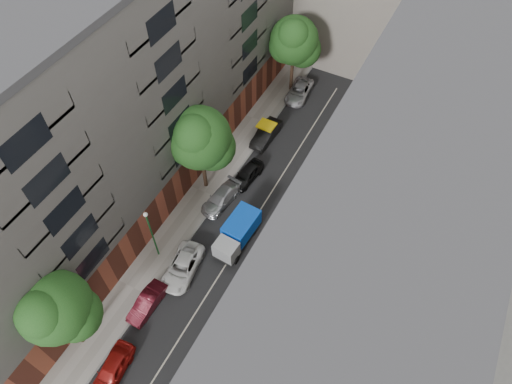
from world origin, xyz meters
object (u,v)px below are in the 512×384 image
Objects in this scene: tarp_truck at (237,233)px; car_right_0 at (194,382)px; car_right_1 at (230,319)px; tree_mid at (200,140)px; car_left_1 at (147,303)px; tree_near at (56,310)px; car_left_2 at (183,267)px; lamp_post at (151,230)px; car_left_3 at (221,198)px; car_right_2 at (270,268)px; car_left_5 at (266,133)px; tree_far at (295,43)px; car_left_6 at (299,91)px; pedestrian at (324,215)px; car_left_0 at (112,370)px; car_left_4 at (247,174)px.

tarp_truck is 1.12× the size of car_right_0.
car_right_1 is 14.71m from tree_mid.
car_left_1 is 0.44× the size of tree_near.
lamp_post is (-2.70, 0.34, 3.24)m from car_left_2.
tree_near is (-3.41, -8.52, 5.37)m from car_left_2.
car_right_1 reaches higher than car_left_3.
tarp_truck is 1.25× the size of car_right_2.
car_left_5 is at bearing 83.29° from lamp_post.
tree_far is 1.50× the size of lamp_post.
car_left_1 is 28.28m from car_left_6.
lamp_post reaches higher than car_left_2.
car_left_0 is at bearing 51.92° from pedestrian.
car_left_2 is 7.64m from car_left_3.
car_left_3 is at bearing 122.58° from car_right_0.
car_left_4 is at bearing 83.11° from car_left_0.
car_left_3 is at bearing 0.07° from pedestrian.
tree_far is 18.68m from pedestrian.
tree_near is at bearing -92.98° from tree_far.
pedestrian is at bearing 78.57° from car_right_2.
lamp_post is (-1.94, -16.46, 3.18)m from car_left_5.
car_left_4 is 10.25m from car_right_2.
tarp_truck reaches higher than car_left_4.
car_left_5 is at bearing 108.59° from tarp_truck.
car_right_1 reaches higher than car_left_6.
car_right_0 is at bearing -42.11° from lamp_post.
tree_far reaches higher than car_left_3.
car_left_0 is 13.95m from car_right_2.
car_left_1 is at bearing 60.37° from tree_near.
tree_near reaches higher than tarp_truck.
tree_mid is at bearing 138.66° from car_right_1.
car_left_0 is 16.82m from car_left_3.
car_left_5 is at bearing 122.47° from car_right_2.
pedestrian is (11.79, 18.51, -5.01)m from tree_near.
car_right_2 is 10.10m from lamp_post.
car_left_6 is 27.16m from car_right_1.
tree_near is at bearing -93.95° from car_left_5.
car_left_2 is (-2.59, -4.64, -0.61)m from tarp_truck.
car_left_0 is 0.92× the size of car_right_0.
car_left_6 is at bearing 82.68° from car_left_2.
car_left_1 is 29.27m from tree_far.
tree_far is at bearing 85.57° from tree_mid.
car_left_6 is 0.51× the size of tree_mid.
lamp_post is at bearing 115.75° from car_left_1.
tarp_truck reaches higher than car_left_1.
car_right_0 is (5.60, 2.00, -0.08)m from car_left_0.
car_left_6 is at bearing 81.25° from tree_mid.
lamp_post is at bearing -92.41° from tree_far.
car_left_4 is 0.84× the size of car_left_6.
car_left_1 is 3.95m from car_left_2.
car_left_5 is at bearing -51.24° from pedestrian.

